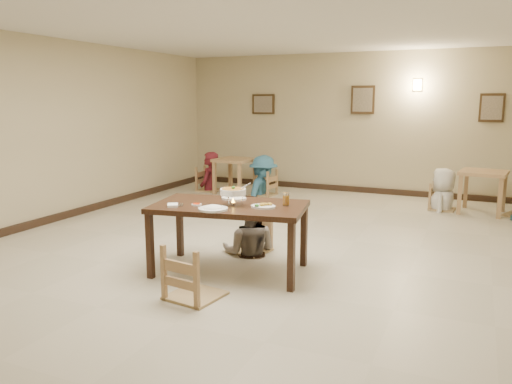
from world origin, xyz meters
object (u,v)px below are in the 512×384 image
at_px(main_diner, 249,196).
at_px(bg_chair_lr, 263,172).
at_px(bg_chair_rl, 444,185).
at_px(bg_chair_ll, 209,168).
at_px(bg_diner_b, 263,155).
at_px(bg_table_left, 235,165).
at_px(curry_warmer, 233,192).
at_px(bg_table_right, 483,179).
at_px(drink_glass, 286,200).
at_px(chair_near, 194,246).
at_px(bg_diner_a, 209,152).
at_px(chair_far, 250,215).
at_px(bg_diner_c, 445,168).
at_px(main_table, 229,211).

relative_size(main_diner, bg_chair_lr, 1.53).
bearing_deg(bg_chair_rl, main_diner, 155.89).
xyz_separation_m(bg_chair_ll, bg_chair_rl, (4.89, 0.05, -0.04)).
bearing_deg(bg_chair_lr, bg_diner_b, 6.16).
xyz_separation_m(bg_table_left, bg_chair_ll, (-0.65, 0.03, -0.12)).
relative_size(curry_warmer, bg_chair_rl, 0.35).
relative_size(bg_table_right, bg_chair_rl, 0.92).
bearing_deg(drink_glass, bg_table_right, 64.58).
xyz_separation_m(curry_warmer, bg_chair_rl, (2.00, 4.64, -0.51)).
bearing_deg(chair_near, drink_glass, -112.05).
height_order(main_diner, bg_diner_a, bg_diner_a).
bearing_deg(bg_diner_b, chair_near, -167.04).
distance_m(bg_table_left, bg_diner_b, 0.69).
height_order(drink_glass, bg_table_right, drink_glass).
xyz_separation_m(chair_far, chair_near, (0.14, -1.65, 0.05)).
height_order(curry_warmer, bg_chair_rl, curry_warmer).
height_order(drink_glass, bg_diner_c, bg_diner_c).
bearing_deg(bg_chair_ll, main_diner, -145.61).
relative_size(main_diner, drink_glass, 10.38).
height_order(chair_far, bg_diner_b, bg_diner_b).
bearing_deg(bg_diner_a, bg_chair_ll, -9.29).
bearing_deg(bg_diner_c, chair_far, -24.66).
height_order(curry_warmer, bg_table_right, curry_warmer).
bearing_deg(bg_diner_a, bg_table_left, 78.25).
distance_m(bg_table_left, bg_chair_lr, 0.66).
height_order(bg_diner_a, bg_diner_b, bg_diner_a).
bearing_deg(bg_chair_lr, drink_glass, 32.35).
bearing_deg(bg_chair_ll, bg_chair_lr, -90.78).
distance_m(drink_glass, bg_table_right, 4.88).
height_order(bg_table_left, bg_diner_a, bg_diner_a).
distance_m(main_table, chair_near, 0.86).
distance_m(chair_near, drink_glass, 1.25).
height_order(drink_glass, bg_diner_a, bg_diner_a).
xyz_separation_m(bg_chair_lr, bg_chair_rl, (3.59, 0.04, -0.04)).
distance_m(bg_table_left, bg_diner_c, 4.25).
distance_m(main_diner, bg_table_right, 4.76).
bearing_deg(bg_chair_rl, bg_diner_a, 95.63).
height_order(bg_chair_lr, bg_chair_rl, bg_chair_lr).
distance_m(main_table, bg_table_right, 5.34).
xyz_separation_m(chair_near, bg_table_right, (2.69, 5.43, 0.08)).
bearing_deg(bg_diner_c, chair_near, -15.33).
bearing_deg(bg_diner_a, bg_diner_c, 81.28).
bearing_deg(drink_glass, bg_chair_rl, 71.94).
xyz_separation_m(bg_table_left, bg_diner_a, (-0.65, 0.03, 0.25)).
bearing_deg(bg_table_right, bg_diner_c, 178.96).
distance_m(main_diner, drink_glass, 0.91).
height_order(chair_near, bg_diner_c, bg_diner_c).
bearing_deg(bg_chair_rl, bg_diner_c, 0.00).
relative_size(curry_warmer, bg_table_left, 0.40).
bearing_deg(bg_chair_lr, bg_table_left, -80.26).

